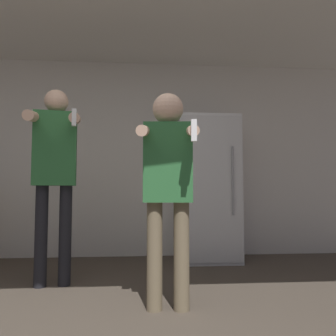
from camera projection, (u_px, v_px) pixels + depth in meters
name	position (u px, v px, depth m)	size (l,w,h in m)	color
wall_back	(115.00, 158.00, 4.31)	(7.00, 0.06, 2.55)	silver
ceiling_slab	(103.00, 0.00, 2.97)	(7.00, 3.34, 0.05)	silver
refrigerator	(207.00, 188.00, 4.03)	(0.73, 0.67, 1.74)	white
person_woman_foreground	(168.00, 176.00, 2.37)	(0.43, 0.47, 1.56)	#75664C
person_man_side	(55.00, 162.00, 2.96)	(0.50, 0.55, 1.77)	black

